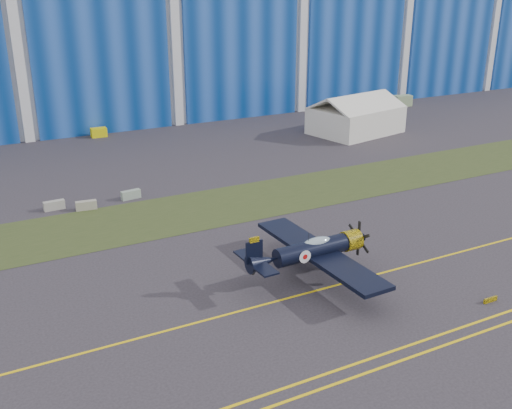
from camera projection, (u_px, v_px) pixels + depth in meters
ground at (134, 299)px, 42.30m from camera, size 260.00×260.00×0.00m
grass_median at (88, 230)px, 53.90m from camera, size 260.00×10.00×0.02m
taxiway_centreline at (157, 333)px, 38.15m from camera, size 200.00×0.20×0.02m
guard_board_right at (490, 300)px, 41.80m from camera, size 1.20×0.15×0.35m
warbird at (312, 250)px, 44.41m from camera, size 12.02×14.35×4.15m
tent at (356, 113)px, 86.80m from camera, size 13.94×11.39×5.74m
tug at (99, 132)px, 85.38m from camera, size 2.26×1.48×1.27m
gse_box at (402, 101)px, 105.93m from camera, size 3.33×2.06×1.89m
barrier_a at (54, 205)px, 58.45m from camera, size 2.03×0.71×0.90m
barrier_b at (86, 205)px, 58.43m from camera, size 2.06×0.82×0.90m
barrier_c at (131, 195)px, 61.35m from camera, size 2.06×0.85×0.90m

